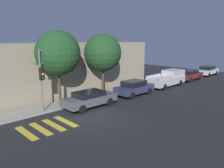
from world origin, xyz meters
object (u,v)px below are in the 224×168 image
at_px(sedan_near_corner, 90,99).
at_px(sedan_tail_of_row, 207,71).
at_px(tree_near_corner, 58,53).
at_px(sedan_far_end, 190,75).
at_px(sedan_middle, 134,88).
at_px(traffic_light_pole, 46,70).
at_px(pickup_truck, 168,79).
at_px(tree_midblock, 103,53).

bearing_deg(sedan_near_corner, sedan_tail_of_row, 0.00).
xyz_separation_m(sedan_near_corner, tree_near_corner, (-1.57, 1.98, 3.66)).
height_order(sedan_near_corner, sedan_tail_of_row, sedan_tail_of_row).
height_order(sedan_far_end, sedan_tail_of_row, sedan_tail_of_row).
relative_size(sedan_near_corner, sedan_middle, 1.08).
height_order(traffic_light_pole, tree_near_corner, tree_near_corner).
relative_size(sedan_near_corner, sedan_tail_of_row, 1.04).
bearing_deg(pickup_truck, sedan_near_corner, -180.00).
xyz_separation_m(traffic_light_pole, sedan_far_end, (20.27, -1.27, -2.53)).
relative_size(sedan_far_end, tree_midblock, 0.76).
height_order(sedan_near_corner, pickup_truck, pickup_truck).
distance_m(traffic_light_pole, tree_midblock, 6.38).
relative_size(sedan_tail_of_row, tree_midblock, 0.73).
bearing_deg(sedan_near_corner, sedan_middle, 0.00).
xyz_separation_m(pickup_truck, tree_near_corner, (-13.30, 1.98, 3.47)).
height_order(traffic_light_pole, pickup_truck, traffic_light_pole).
xyz_separation_m(traffic_light_pole, tree_midblock, (6.27, 0.71, 0.95)).
height_order(sedan_near_corner, tree_near_corner, tree_near_corner).
xyz_separation_m(traffic_light_pole, sedan_tail_of_row, (26.04, -1.27, -2.51)).
xyz_separation_m(traffic_light_pole, sedan_middle, (8.68, -1.27, -2.49)).
bearing_deg(tree_near_corner, sedan_middle, -15.37).
bearing_deg(sedan_tail_of_row, sedan_far_end, -180.00).
bearing_deg(sedan_near_corner, tree_near_corner, 128.44).
xyz_separation_m(sedan_near_corner, sedan_far_end, (17.21, 0.00, 0.01)).
relative_size(tree_near_corner, tree_midblock, 1.03).
bearing_deg(sedan_far_end, tree_midblock, 171.97).
xyz_separation_m(tree_near_corner, tree_midblock, (4.78, 0.00, -0.18)).
xyz_separation_m(sedan_middle, pickup_truck, (6.11, 0.00, 0.14)).
relative_size(sedan_far_end, tree_near_corner, 0.74).
bearing_deg(sedan_near_corner, sedan_far_end, 0.00).
bearing_deg(sedan_far_end, tree_near_corner, 173.99).
height_order(sedan_tail_of_row, tree_midblock, tree_midblock).
bearing_deg(traffic_light_pole, sedan_tail_of_row, -2.78).
height_order(traffic_light_pole, sedan_tail_of_row, traffic_light_pole).
bearing_deg(sedan_middle, sedan_near_corner, 180.00).
xyz_separation_m(sedan_far_end, tree_midblock, (-14.00, 1.98, 3.48)).
relative_size(sedan_middle, sedan_tail_of_row, 0.97).
bearing_deg(tree_midblock, sedan_tail_of_row, -5.71).
relative_size(sedan_middle, pickup_truck, 0.77).
xyz_separation_m(sedan_tail_of_row, tree_near_corner, (-24.55, 1.98, 3.63)).
xyz_separation_m(pickup_truck, sedan_tail_of_row, (11.25, 0.00, -0.16)).
relative_size(sedan_middle, tree_midblock, 0.70).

